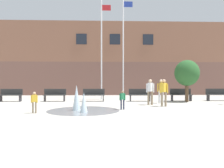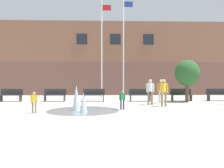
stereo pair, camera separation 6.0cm
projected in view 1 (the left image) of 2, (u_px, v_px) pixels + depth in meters
name	position (u px, v px, depth m)	size (l,w,h in m)	color
ground_plane	(144.00, 133.00, 6.24)	(100.00, 100.00, 0.00)	#B2ADA3
library_building	(114.00, 61.00, 25.90)	(36.00, 6.05, 7.80)	brown
splash_fountain	(80.00, 102.00, 10.83)	(3.62, 3.62, 1.29)	gray
park_bench_far_left	(11.00, 95.00, 15.84)	(1.60, 0.44, 0.91)	#28282D
park_bench_left_of_flagpoles	(55.00, 95.00, 15.90)	(1.60, 0.44, 0.91)	#28282D
park_bench_under_left_flagpole	(94.00, 95.00, 15.97)	(1.60, 0.44, 0.91)	#28282D
park_bench_center	(140.00, 95.00, 16.02)	(1.60, 0.44, 0.91)	#28282D
park_bench_under_right_flagpole	(181.00, 94.00, 16.33)	(1.60, 0.44, 0.91)	#28282D
park_bench_far_right	(217.00, 94.00, 16.47)	(1.60, 0.44, 0.91)	#28282D
adult_watching	(150.00, 90.00, 13.51)	(0.50, 0.39, 1.59)	#89755B
child_running	(122.00, 98.00, 11.31)	(0.31, 0.21, 0.99)	#1E233D
adult_in_red	(161.00, 89.00, 14.54)	(0.50, 0.37, 1.59)	silver
adult_near_bench	(164.00, 90.00, 12.70)	(0.50, 0.38, 1.59)	#89755B
child_with_pink_shirt	(34.00, 101.00, 10.04)	(0.31, 0.18, 0.99)	#89755B
flagpole_left	(102.00, 47.00, 17.53)	(0.80, 0.10, 8.00)	silver
flagpole_right	(124.00, 45.00, 17.59)	(0.80, 0.10, 8.30)	silver
street_tree_near_building	(187.00, 73.00, 15.56)	(1.74, 1.74, 2.98)	brown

